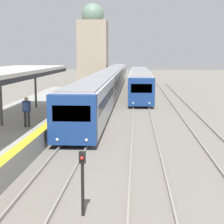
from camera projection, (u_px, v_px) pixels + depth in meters
name	position (u px, v px, depth m)	size (l,w,h in m)	color
platform_canopy	(0.00, 72.00, 20.62)	(4.00, 18.31, 3.10)	beige
person_on_platform	(26.00, 109.00, 20.41)	(0.40, 0.40, 1.66)	#2D2D33
train_near	(110.00, 80.00, 48.19)	(2.58, 58.66, 3.02)	navy
train_far	(140.00, 80.00, 48.38)	(2.49, 29.15, 2.97)	navy
signal_post_near	(83.00, 177.00, 11.42)	(0.20, 0.21, 2.05)	black
distant_domed_building	(93.00, 46.00, 62.74)	(4.83, 4.83, 13.40)	gray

